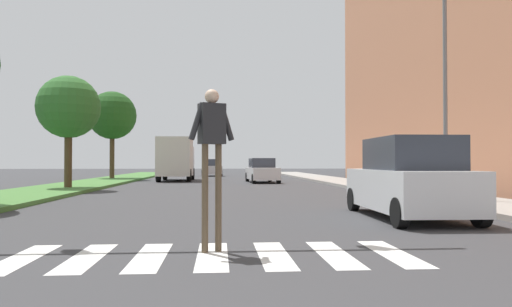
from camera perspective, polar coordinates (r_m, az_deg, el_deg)
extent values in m
plane|color=#38383A|center=(30.09, -4.54, -3.62)|extent=(140.00, 140.00, 0.00)
cube|color=silver|center=(7.81, -25.75, -11.02)|extent=(0.45, 2.20, 0.01)
cube|color=silver|center=(7.53, -19.23, -11.43)|extent=(0.45, 2.20, 0.01)
cube|color=silver|center=(7.36, -12.30, -11.72)|extent=(0.45, 2.20, 0.01)
cube|color=silver|center=(7.29, -5.12, -11.84)|extent=(0.45, 2.20, 0.01)
cube|color=silver|center=(7.34, 2.07, -11.77)|extent=(0.45, 2.20, 0.01)
cube|color=silver|center=(7.49, 9.07, -11.54)|extent=(0.45, 2.20, 0.01)
cube|color=silver|center=(7.74, 15.69, -11.16)|extent=(0.45, 2.20, 0.01)
cube|color=#477A38|center=(29.13, -19.73, -3.50)|extent=(3.74, 64.00, 0.15)
cylinder|color=#4C3823|center=(25.32, -21.15, -0.32)|extent=(0.36, 0.36, 3.00)
sphere|color=#2D6628|center=(25.46, -21.11, 5.12)|extent=(3.04, 3.04, 3.04)
cylinder|color=#4C3823|center=(38.91, -16.51, -0.03)|extent=(0.36, 0.36, 3.72)
sphere|color=#1E4C19|center=(39.07, -16.49, 4.31)|extent=(3.67, 3.67, 3.67)
cube|color=#9E9991|center=(29.24, 11.81, -3.53)|extent=(3.00, 64.00, 0.15)
cylinder|color=slate|center=(17.77, 21.29, 7.23)|extent=(0.14, 0.14, 7.50)
cylinder|color=brown|center=(7.52, -4.43, -5.20)|extent=(0.13, 0.13, 1.65)
cylinder|color=brown|center=(7.44, -6.00, -5.24)|extent=(0.13, 0.13, 1.65)
cube|color=#262628|center=(7.48, -5.20, 3.48)|extent=(0.44, 0.37, 0.62)
cylinder|color=#262628|center=(7.58, -3.51, 3.66)|extent=(0.28, 0.19, 0.58)
cylinder|color=#262628|center=(7.40, -6.92, 3.78)|extent=(0.28, 0.19, 0.58)
sphere|color=beige|center=(7.53, -5.19, 6.67)|extent=(0.29, 0.29, 0.22)
cube|color=silver|center=(12.59, 17.34, -4.03)|extent=(1.98, 4.63, 0.96)
cube|color=#2D333D|center=(12.36, 17.69, -0.02)|extent=(1.72, 2.56, 0.79)
cylinder|color=black|center=(14.11, 11.35, -5.27)|extent=(0.23, 0.64, 0.64)
cylinder|color=black|center=(14.65, 17.97, -5.08)|extent=(0.23, 0.64, 0.64)
cylinder|color=black|center=(10.59, 16.48, -6.68)|extent=(0.23, 0.64, 0.64)
cylinder|color=black|center=(11.30, 24.86, -6.27)|extent=(0.23, 0.64, 0.64)
cube|color=silver|center=(32.61, 0.73, -2.35)|extent=(1.99, 4.63, 0.78)
cube|color=#2D333D|center=(32.82, 0.67, -1.11)|extent=(1.65, 2.12, 0.64)
cylinder|color=black|center=(30.94, 2.67, -2.96)|extent=(0.25, 0.65, 0.64)
cylinder|color=black|center=(30.71, -0.27, -2.97)|extent=(0.25, 0.65, 0.64)
cylinder|color=black|center=(34.54, 1.62, -2.75)|extent=(0.25, 0.65, 0.64)
cylinder|color=black|center=(34.32, -1.02, -2.76)|extent=(0.25, 0.65, 0.64)
cube|color=#B7B7BC|center=(47.94, -5.22, -1.91)|extent=(2.08, 4.33, 0.79)
cube|color=#2D333D|center=(47.72, -5.21, -1.05)|extent=(1.71, 2.00, 0.64)
cylinder|color=black|center=(49.57, -6.27, -2.22)|extent=(0.26, 0.65, 0.64)
cylinder|color=black|center=(49.65, -4.36, -2.22)|extent=(0.26, 0.65, 0.64)
cylinder|color=black|center=(46.25, -6.15, -2.30)|extent=(0.26, 0.65, 0.64)
cylinder|color=black|center=(46.33, -4.10, -2.31)|extent=(0.26, 0.65, 0.64)
cube|color=silver|center=(38.22, -9.04, -0.88)|extent=(2.30, 2.00, 2.20)
cube|color=beige|center=(35.14, -9.45, -0.38)|extent=(2.30, 4.20, 2.70)
cylinder|color=black|center=(38.33, -10.61, -2.37)|extent=(0.30, 0.90, 0.90)
cylinder|color=black|center=(38.16, -7.47, -2.38)|extent=(0.30, 0.90, 0.90)
cylinder|color=black|center=(34.21, -11.36, -2.53)|extent=(0.30, 0.90, 0.90)
cylinder|color=black|center=(34.02, -7.85, -2.55)|extent=(0.30, 0.90, 0.90)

